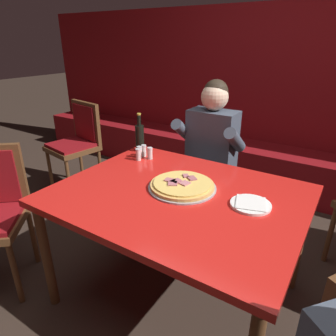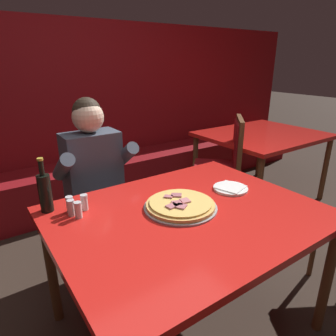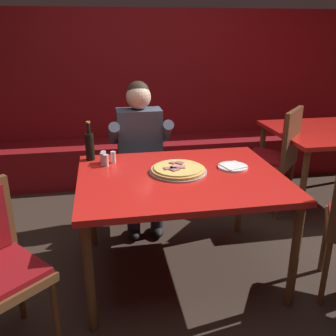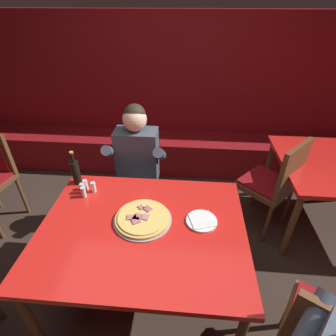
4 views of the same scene
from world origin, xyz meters
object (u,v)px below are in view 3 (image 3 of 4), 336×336
at_px(shaker_black_pepper, 113,158).
at_px(diner_seated_blue_shirt, 141,150).
at_px(shaker_parmesan, 103,159).
at_px(background_dining_table, 336,137).
at_px(main_dining_table, 181,185).
at_px(beer_bottle, 90,146).
at_px(dining_chair_far_right, 277,152).
at_px(shaker_oregano, 106,161).
at_px(shaker_red_pepper_flakes, 104,157).
at_px(pizza, 178,170).
at_px(plate_white_paper, 233,167).

height_order(shaker_black_pepper, diner_seated_blue_shirt, diner_seated_blue_shirt).
distance_m(shaker_parmesan, background_dining_table, 2.36).
relative_size(main_dining_table, beer_bottle, 4.67).
relative_size(beer_bottle, dining_chair_far_right, 0.29).
bearing_deg(main_dining_table, dining_chair_far_right, 37.11).
xyz_separation_m(main_dining_table, shaker_oregano, (-0.49, 0.27, 0.11)).
relative_size(main_dining_table, shaker_parmesan, 15.85).
bearing_deg(diner_seated_blue_shirt, shaker_red_pepper_flakes, -127.71).
bearing_deg(shaker_parmesan, shaker_oregano, -62.52).
bearing_deg(dining_chair_far_right, shaker_black_pepper, -161.89).
relative_size(beer_bottle, shaker_oregano, 3.40).
relative_size(pizza, beer_bottle, 1.35).
height_order(plate_white_paper, shaker_parmesan, shaker_parmesan).
bearing_deg(shaker_parmesan, pizza, -26.61).
distance_m(pizza, shaker_red_pepper_flakes, 0.58).
height_order(beer_bottle, shaker_parmesan, beer_bottle).
distance_m(diner_seated_blue_shirt, background_dining_table, 1.96).
xyz_separation_m(pizza, dining_chair_far_right, (1.11, 0.78, -0.19)).
bearing_deg(pizza, background_dining_table, 26.13).
relative_size(plate_white_paper, background_dining_table, 0.17).
height_order(plate_white_paper, shaker_red_pepper_flakes, shaker_red_pepper_flakes).
xyz_separation_m(beer_bottle, shaker_oregano, (0.11, -0.16, -0.07)).
bearing_deg(plate_white_paper, dining_chair_far_right, 46.74).
distance_m(beer_bottle, shaker_parmesan, 0.17).
height_order(beer_bottle, shaker_red_pepper_flakes, beer_bottle).
xyz_separation_m(shaker_black_pepper, background_dining_table, (2.20, 0.59, -0.12)).
bearing_deg(pizza, plate_white_paper, 2.77).
bearing_deg(plate_white_paper, background_dining_table, 31.77).
bearing_deg(main_dining_table, background_dining_table, 27.74).
xyz_separation_m(beer_bottle, shaker_red_pepper_flakes, (0.10, -0.08, -0.07)).
height_order(main_dining_table, dining_chair_far_right, dining_chair_far_right).
distance_m(main_dining_table, shaker_oregano, 0.57).
xyz_separation_m(plate_white_paper, diner_seated_blue_shirt, (-0.58, 0.69, -0.06)).
height_order(shaker_oregano, diner_seated_blue_shirt, diner_seated_blue_shirt).
distance_m(pizza, shaker_oregano, 0.53).
height_order(beer_bottle, diner_seated_blue_shirt, diner_seated_blue_shirt).
distance_m(plate_white_paper, background_dining_table, 1.61).
bearing_deg(shaker_oregano, shaker_black_pepper, 49.88).
xyz_separation_m(pizza, background_dining_table, (1.77, 0.87, -0.10)).
distance_m(shaker_black_pepper, diner_seated_blue_shirt, 0.50).
bearing_deg(shaker_red_pepper_flakes, plate_white_paper, -17.16).
xyz_separation_m(diner_seated_blue_shirt, background_dining_table, (1.95, 0.16, -0.03)).
bearing_deg(background_dining_table, shaker_oregano, -163.70).
bearing_deg(diner_seated_blue_shirt, background_dining_table, 4.75).
bearing_deg(dining_chair_far_right, shaker_oregano, -160.38).
bearing_deg(shaker_black_pepper, pizza, -32.80).
relative_size(shaker_parmesan, diner_seated_blue_shirt, 0.07).
relative_size(pizza, background_dining_table, 0.32).
xyz_separation_m(beer_bottle, shaker_parmesan, (0.09, -0.12, -0.07)).
height_order(shaker_parmesan, shaker_oregano, same).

